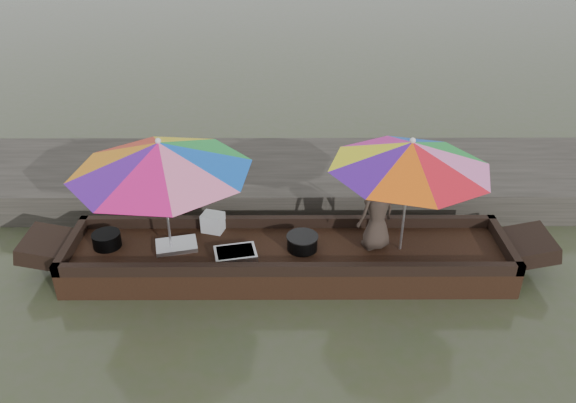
{
  "coord_description": "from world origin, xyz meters",
  "views": [
    {
      "loc": [
        -0.02,
        -6.02,
        4.47
      ],
      "look_at": [
        0.0,
        0.1,
        1.0
      ],
      "focal_mm": 35.0,
      "sensor_mm": 36.0,
      "label": 1
    }
  ],
  "objects_px": {
    "umbrella_bow": "(165,197)",
    "umbrella_stern": "(406,196)",
    "supply_bag": "(213,222)",
    "boat_hull": "(288,260)",
    "charcoal_grill": "(302,243)",
    "tray_crayfish": "(235,254)",
    "vendor": "(377,213)",
    "tray_scallop": "(177,246)",
    "cooking_pot": "(107,240)"
  },
  "relations": [
    {
      "from": "umbrella_bow",
      "to": "umbrella_stern",
      "type": "xyz_separation_m",
      "value": [
        2.97,
        0.0,
        0.0
      ]
    },
    {
      "from": "supply_bag",
      "to": "umbrella_stern",
      "type": "bearing_deg",
      "value": -10.33
    },
    {
      "from": "boat_hull",
      "to": "charcoal_grill",
      "type": "xyz_separation_m",
      "value": [
        0.18,
        0.0,
        0.27
      ]
    },
    {
      "from": "tray_crayfish",
      "to": "umbrella_bow",
      "type": "distance_m",
      "value": 1.13
    },
    {
      "from": "supply_bag",
      "to": "vendor",
      "type": "relative_size",
      "value": 0.27
    },
    {
      "from": "supply_bag",
      "to": "tray_scallop",
      "type": "bearing_deg",
      "value": -136.65
    },
    {
      "from": "boat_hull",
      "to": "tray_crayfish",
      "type": "bearing_deg",
      "value": -164.94
    },
    {
      "from": "supply_bag",
      "to": "umbrella_bow",
      "type": "distance_m",
      "value": 0.93
    },
    {
      "from": "tray_crayfish",
      "to": "umbrella_bow",
      "type": "xyz_separation_m",
      "value": [
        -0.85,
        0.18,
        0.73
      ]
    },
    {
      "from": "charcoal_grill",
      "to": "vendor",
      "type": "xyz_separation_m",
      "value": [
        0.94,
        0.05,
        0.42
      ]
    },
    {
      "from": "cooking_pot",
      "to": "umbrella_stern",
      "type": "height_order",
      "value": "umbrella_stern"
    },
    {
      "from": "tray_crayfish",
      "to": "boat_hull",
      "type": "bearing_deg",
      "value": 15.06
    },
    {
      "from": "umbrella_stern",
      "to": "umbrella_bow",
      "type": "bearing_deg",
      "value": 180.0
    },
    {
      "from": "tray_crayfish",
      "to": "vendor",
      "type": "relative_size",
      "value": 0.51
    },
    {
      "from": "tray_crayfish",
      "to": "supply_bag",
      "type": "bearing_deg",
      "value": 118.95
    },
    {
      "from": "umbrella_bow",
      "to": "cooking_pot",
      "type": "bearing_deg",
      "value": 174.85
    },
    {
      "from": "tray_crayfish",
      "to": "charcoal_grill",
      "type": "bearing_deg",
      "value": 12.11
    },
    {
      "from": "umbrella_bow",
      "to": "tray_crayfish",
      "type": "bearing_deg",
      "value": -11.97
    },
    {
      "from": "umbrella_stern",
      "to": "charcoal_grill",
      "type": "bearing_deg",
      "value": 179.86
    },
    {
      "from": "boat_hull",
      "to": "cooking_pot",
      "type": "height_order",
      "value": "cooking_pot"
    },
    {
      "from": "cooking_pot",
      "to": "tray_crayfish",
      "type": "height_order",
      "value": "cooking_pot"
    },
    {
      "from": "boat_hull",
      "to": "supply_bag",
      "type": "distance_m",
      "value": 1.15
    },
    {
      "from": "umbrella_bow",
      "to": "tray_scallop",
      "type": "bearing_deg",
      "value": 32.05
    },
    {
      "from": "tray_crayfish",
      "to": "umbrella_stern",
      "type": "height_order",
      "value": "umbrella_stern"
    },
    {
      "from": "tray_scallop",
      "to": "umbrella_stern",
      "type": "xyz_separation_m",
      "value": [
        2.9,
        -0.04,
        0.74
      ]
    },
    {
      "from": "tray_scallop",
      "to": "vendor",
      "type": "relative_size",
      "value": 0.51
    },
    {
      "from": "cooking_pot",
      "to": "supply_bag",
      "type": "bearing_deg",
      "value": 15.57
    },
    {
      "from": "charcoal_grill",
      "to": "tray_scallop",
      "type": "bearing_deg",
      "value": 178.75
    },
    {
      "from": "boat_hull",
      "to": "umbrella_bow",
      "type": "xyz_separation_m",
      "value": [
        -1.51,
        0.0,
        0.95
      ]
    },
    {
      "from": "charcoal_grill",
      "to": "umbrella_bow",
      "type": "height_order",
      "value": "umbrella_bow"
    },
    {
      "from": "boat_hull",
      "to": "tray_crayfish",
      "type": "distance_m",
      "value": 0.72
    },
    {
      "from": "boat_hull",
      "to": "supply_bag",
      "type": "height_order",
      "value": "supply_bag"
    },
    {
      "from": "cooking_pot",
      "to": "tray_crayfish",
      "type": "xyz_separation_m",
      "value": [
        1.69,
        -0.26,
        -0.05
      ]
    },
    {
      "from": "umbrella_bow",
      "to": "charcoal_grill",
      "type": "bearing_deg",
      "value": 0.11
    },
    {
      "from": "cooking_pot",
      "to": "tray_scallop",
      "type": "bearing_deg",
      "value": -2.35
    },
    {
      "from": "umbrella_bow",
      "to": "umbrella_stern",
      "type": "distance_m",
      "value": 2.97
    },
    {
      "from": "tray_scallop",
      "to": "supply_bag",
      "type": "bearing_deg",
      "value": 43.35
    },
    {
      "from": "tray_scallop",
      "to": "umbrella_bow",
      "type": "xyz_separation_m",
      "value": [
        -0.06,
        -0.04,
        0.74
      ]
    },
    {
      "from": "boat_hull",
      "to": "charcoal_grill",
      "type": "relative_size",
      "value": 14.63
    },
    {
      "from": "tray_scallop",
      "to": "charcoal_grill",
      "type": "distance_m",
      "value": 1.64
    },
    {
      "from": "charcoal_grill",
      "to": "umbrella_bow",
      "type": "distance_m",
      "value": 1.83
    },
    {
      "from": "tray_crayfish",
      "to": "supply_bag",
      "type": "height_order",
      "value": "supply_bag"
    },
    {
      "from": "tray_crayfish",
      "to": "umbrella_stern",
      "type": "distance_m",
      "value": 2.25
    },
    {
      "from": "cooking_pot",
      "to": "umbrella_bow",
      "type": "relative_size",
      "value": 0.16
    },
    {
      "from": "boat_hull",
      "to": "tray_scallop",
      "type": "height_order",
      "value": "tray_scallop"
    },
    {
      "from": "cooking_pot",
      "to": "umbrella_bow",
      "type": "bearing_deg",
      "value": -5.15
    },
    {
      "from": "cooking_pot",
      "to": "tray_scallop",
      "type": "xyz_separation_m",
      "value": [
        0.91,
        -0.04,
        -0.07
      ]
    },
    {
      "from": "boat_hull",
      "to": "umbrella_stern",
      "type": "xyz_separation_m",
      "value": [
        1.45,
        0.0,
        0.95
      ]
    },
    {
      "from": "vendor",
      "to": "supply_bag",
      "type": "bearing_deg",
      "value": -35.42
    },
    {
      "from": "charcoal_grill",
      "to": "vendor",
      "type": "bearing_deg",
      "value": 3.34
    }
  ]
}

